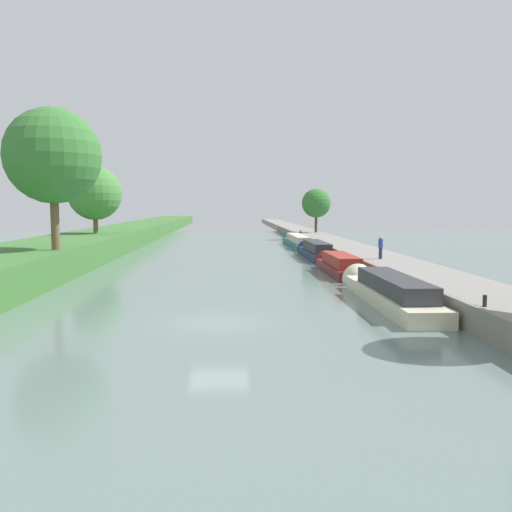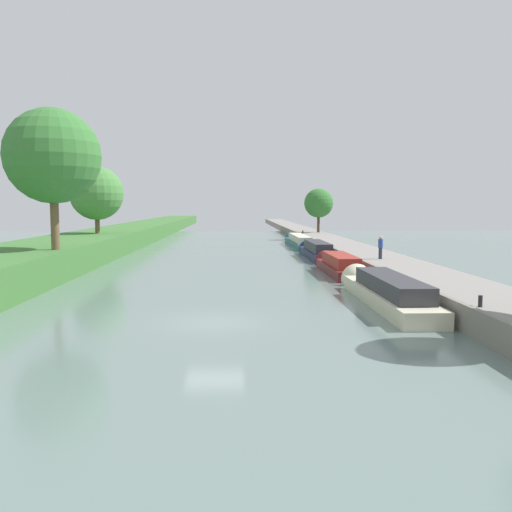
% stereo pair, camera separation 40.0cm
% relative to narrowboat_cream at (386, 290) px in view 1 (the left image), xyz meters
% --- Properties ---
extents(ground_plane, '(160.00, 160.00, 0.00)m').
position_rel_narrowboat_cream_xyz_m(ground_plane, '(-8.46, -4.30, -0.62)').
color(ground_plane, slate).
extents(right_towpath, '(4.18, 260.00, 1.08)m').
position_rel_narrowboat_cream_xyz_m(right_towpath, '(3.58, -4.30, -0.08)').
color(right_towpath, gray).
rests_on(right_towpath, ground_plane).
extents(stone_quay, '(0.25, 260.00, 1.13)m').
position_rel_narrowboat_cream_xyz_m(stone_quay, '(1.36, -4.30, -0.06)').
color(stone_quay, gray).
rests_on(stone_quay, ground_plane).
extents(narrowboat_cream, '(2.02, 12.51, 2.12)m').
position_rel_narrowboat_cream_xyz_m(narrowboat_cream, '(0.00, 0.00, 0.00)').
color(narrowboat_cream, beige).
rests_on(narrowboat_cream, ground_plane).
extents(narrowboat_maroon, '(1.93, 10.24, 2.04)m').
position_rel_narrowboat_cream_xyz_m(narrowboat_maroon, '(-0.03, 12.11, -0.04)').
color(narrowboat_maroon, maroon).
rests_on(narrowboat_maroon, ground_plane).
extents(narrowboat_navy, '(1.85, 12.13, 2.11)m').
position_rel_narrowboat_cream_xyz_m(narrowboat_navy, '(0.11, 23.58, 0.03)').
color(narrowboat_navy, '#141E42').
rests_on(narrowboat_navy, ground_plane).
extents(narrowboat_teal, '(1.81, 16.88, 1.97)m').
position_rel_narrowboat_cream_xyz_m(narrowboat_teal, '(0.18, 38.01, -0.03)').
color(narrowboat_teal, '#195B60').
rests_on(narrowboat_teal, ground_plane).
extents(tree_rightbank_midnear, '(4.16, 4.16, 6.28)m').
position_rel_narrowboat_cream_xyz_m(tree_rightbank_midnear, '(4.48, 49.80, 4.64)').
color(tree_rightbank_midnear, '#4C3828').
rests_on(tree_rightbank_midnear, right_towpath).
extents(tree_leftbank_downstream, '(6.20, 6.20, 9.23)m').
position_rel_narrowboat_cream_xyz_m(tree_leftbank_downstream, '(-19.42, 9.07, 7.51)').
color(tree_leftbank_downstream, brown).
rests_on(tree_leftbank_downstream, left_grassy_bank).
extents(tree_leftbank_upstream, '(5.53, 5.53, 6.95)m').
position_rel_narrowboat_cream_xyz_m(tree_leftbank_upstream, '(-21.88, 29.66, 5.57)').
color(tree_leftbank_upstream, brown).
rests_on(tree_leftbank_upstream, left_grassy_bank).
extents(person_walking, '(0.34, 0.34, 1.66)m').
position_rel_narrowboat_cream_xyz_m(person_walking, '(2.97, 11.52, 1.33)').
color(person_walking, '#282D42').
rests_on(person_walking, right_towpath).
extents(mooring_bollard_near, '(0.16, 0.16, 0.45)m').
position_rel_narrowboat_cream_xyz_m(mooring_bollard_near, '(1.79, -6.83, 0.68)').
color(mooring_bollard_near, black).
rests_on(mooring_bollard_near, right_towpath).
extents(mooring_bollard_far, '(0.16, 0.16, 0.45)m').
position_rel_narrowboat_cream_xyz_m(mooring_bollard_far, '(1.79, 46.27, 0.68)').
color(mooring_bollard_far, black).
rests_on(mooring_bollard_far, right_towpath).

